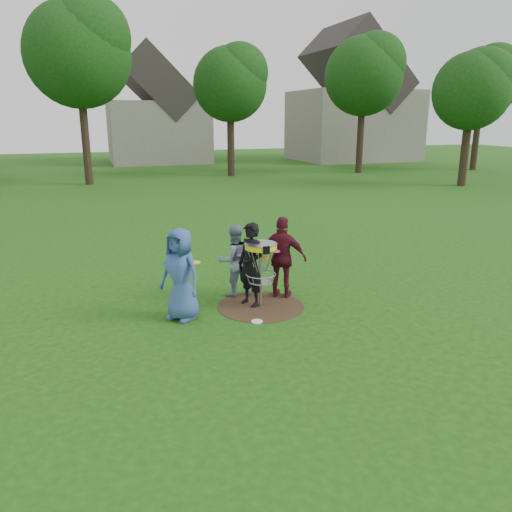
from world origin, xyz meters
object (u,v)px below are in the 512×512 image
object	(u,v)px
player_maroon	(283,258)
disc_golf_basket	(261,259)
player_blue	(181,274)
player_black	(251,265)
player_grey	(234,260)

from	to	relation	value
player_maroon	disc_golf_basket	bearing A→B (deg)	67.30
player_blue	player_black	xyz separation A→B (m)	(1.48, 0.26, -0.03)
player_black	disc_golf_basket	size ratio (longest dim) A/B	1.26
player_grey	disc_golf_basket	distance (m)	0.93
player_grey	player_maroon	bearing A→B (deg)	150.26
player_blue	disc_golf_basket	xyz separation A→B (m)	(1.65, 0.11, 0.12)
disc_golf_basket	player_blue	bearing A→B (deg)	-176.23
player_black	player_grey	distance (m)	0.71
player_black	player_maroon	size ratio (longest dim) A/B	0.98
player_black	disc_golf_basket	distance (m)	0.27
player_grey	player_maroon	xyz separation A→B (m)	(0.94, -0.45, 0.09)
player_blue	player_maroon	world-z (taller)	player_blue
player_black	player_grey	world-z (taller)	player_black
player_blue	disc_golf_basket	distance (m)	1.66
player_blue	player_grey	bearing A→B (deg)	86.15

